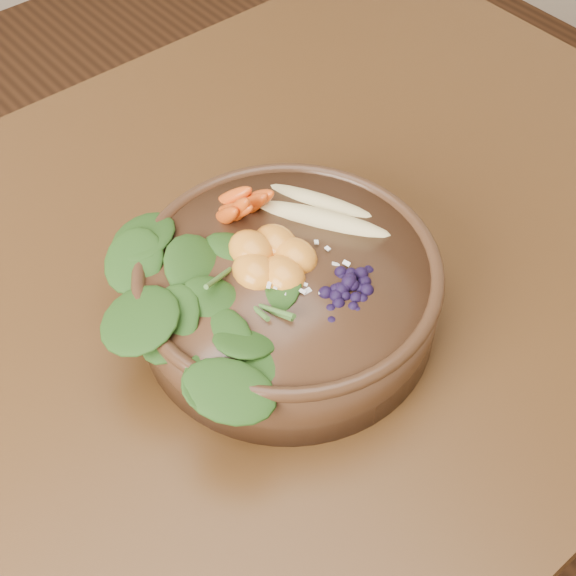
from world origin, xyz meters
The scene contains 8 objects.
dining_table centered at (0.00, 0.00, 0.66)m, with size 1.60×0.90×0.75m.
stoneware_bowl centered at (0.12, -0.08, 0.79)m, with size 0.32×0.32×0.09m, color #3F2718.
kale_heap centered at (0.05, -0.04, 0.86)m, with size 0.21×0.19×0.05m, color #264A17, non-canonical shape.
carrot_cluster centered at (0.14, 0.02, 0.88)m, with size 0.07×0.07×0.09m, color #D34817, non-canonical shape.
banana_halves centered at (0.20, -0.04, 0.85)m, with size 0.12×0.18×0.03m.
mandarin_cluster centered at (0.12, -0.06, 0.85)m, with size 0.09×0.10×0.04m, color orange, non-canonical shape.
blueberry_pile centered at (0.15, -0.14, 0.86)m, with size 0.15×0.11×0.04m, color black, non-canonical shape.
coconut_flakes centered at (0.13, -0.10, 0.84)m, with size 0.10×0.08×0.01m, color white, non-canonical shape.
Camera 1 is at (-0.23, -0.50, 1.45)m, focal length 50.00 mm.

